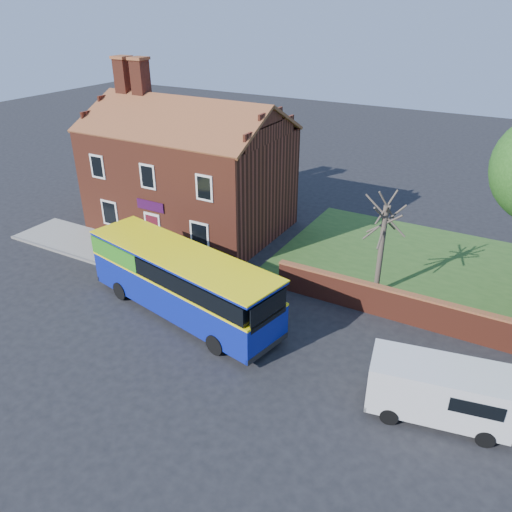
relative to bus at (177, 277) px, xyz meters
The scene contains 8 objects.
ground 3.43m from the bus, 62.70° to the right, with size 120.00×120.00×0.00m, color black.
pavement 6.76m from the bus, 150.66° to the left, with size 18.00×3.50×0.12m, color gray.
kerb 6.13m from the bus, 165.75° to the left, with size 18.00×0.15×0.14m, color slate.
shop_building 10.72m from the bus, 122.53° to the left, with size 12.30×8.13×10.50m.
boundary_wall 15.03m from the bus, 17.24° to the left, with size 22.00×0.38×1.60m.
bus is the anchor object (origin of this frame).
van_near 12.67m from the bus, ahead, with size 5.34×2.92×2.22m.
bare_tree 10.28m from the bus, 38.56° to the left, with size 2.02×2.41×5.39m.
Camera 1 is at (12.23, -13.78, 13.77)m, focal length 35.00 mm.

